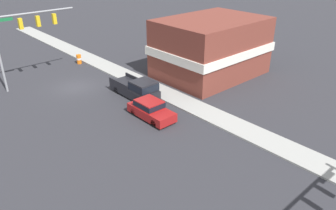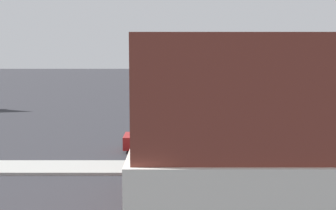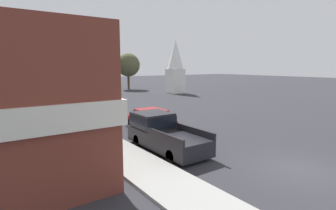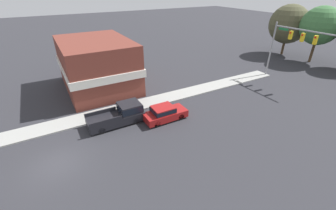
% 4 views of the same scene
% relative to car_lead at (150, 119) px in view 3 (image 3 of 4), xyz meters
% --- Properties ---
extents(ground_plane, '(200.00, 200.00, 0.00)m').
position_rel_car_lead_xyz_m(ground_plane, '(1.59, -10.30, -0.80)').
color(ground_plane, '#2D2D33').
extents(sidewalk_curb, '(2.40, 60.00, 0.14)m').
position_rel_car_lead_xyz_m(sidewalk_curb, '(-4.11, -10.30, -0.73)').
color(sidewalk_curb, '#9E9E99').
rests_on(sidewalk_curb, ground).
extents(far_signal_assembly, '(7.80, 0.49, 7.70)m').
position_rel_car_lead_xyz_m(far_signal_assembly, '(-1.04, 19.51, 4.89)').
color(far_signal_assembly, gray).
rests_on(far_signal_assembly, ground).
extents(car_lead, '(1.89, 4.39, 1.54)m').
position_rel_car_lead_xyz_m(car_lead, '(0.00, 0.00, 0.00)').
color(car_lead, black).
rests_on(car_lead, ground).
extents(pickup_truck_parked, '(2.09, 5.46, 1.92)m').
position_rel_car_lead_xyz_m(pickup_truck_parked, '(-1.67, -3.98, 0.14)').
color(pickup_truck_parked, black).
rests_on(pickup_truck_parked, ground).
extents(church_steeple, '(2.76, 2.76, 9.10)m').
position_rel_car_lead_xyz_m(church_steeple, '(17.26, 19.93, 3.96)').
color(church_steeple, white).
rests_on(church_steeple, ground).
extents(backdrop_tree_left_mid, '(6.20, 6.20, 9.24)m').
position_rel_car_lead_xyz_m(backdrop_tree_left_mid, '(-4.21, 31.66, 5.33)').
color(backdrop_tree_left_mid, '#4C3823').
rests_on(backdrop_tree_left_mid, ground).
extents(backdrop_tree_center, '(5.38, 5.38, 7.68)m').
position_rel_car_lead_xyz_m(backdrop_tree_center, '(1.09, 32.99, 4.18)').
color(backdrop_tree_center, '#4C3823').
rests_on(backdrop_tree_center, ground).
extents(backdrop_tree_right_mid, '(5.74, 5.74, 8.26)m').
position_rel_car_lead_xyz_m(backdrop_tree_right_mid, '(6.91, 32.41, 4.57)').
color(backdrop_tree_right_mid, '#4C3823').
rests_on(backdrop_tree_right_mid, ground).
extents(backdrop_tree_right_far, '(4.60, 4.60, 7.12)m').
position_rel_car_lead_xyz_m(backdrop_tree_right_far, '(14.08, 31.25, 4.00)').
color(backdrop_tree_right_far, '#4C3823').
rests_on(backdrop_tree_right_far, ground).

